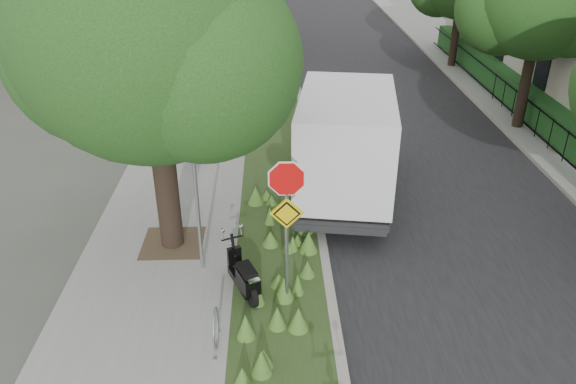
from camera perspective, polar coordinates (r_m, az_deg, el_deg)
name	(u,v)px	position (r m, az deg, el deg)	size (l,w,h in m)	color
ground	(360,324)	(11.19, 7.35, -13.19)	(120.00, 120.00, 0.00)	#4C5147
sidewalk_near	(197,131)	(19.86, -9.24, 6.13)	(3.50, 60.00, 0.12)	gray
verge	(276,130)	(19.69, -1.24, 6.30)	(2.00, 60.00, 0.12)	#2A431C
kerb_near	(305,130)	(19.72, 1.69, 6.35)	(0.20, 60.00, 0.13)	#9E9991
road	(404,130)	(20.25, 11.68, 6.18)	(7.00, 60.00, 0.01)	black
kerb_far	(502,127)	(21.31, 20.95, 6.15)	(0.20, 60.00, 0.13)	#9E9991
footpath_far	(550,127)	(22.02, 25.06, 6.01)	(3.20, 60.00, 0.12)	gray
street_tree_main	(146,40)	(11.70, -14.20, 14.71)	(6.21, 5.54, 7.66)	black
bare_post	(196,186)	(11.46, -9.35, 0.58)	(0.08, 0.08, 4.00)	#A5A8AD
bike_hoop	(216,329)	(10.34, -7.35, -13.62)	(0.06, 0.78, 0.77)	#A5A8AD
sign_assembly	(287,205)	(10.19, -0.14, -1.38)	(0.94, 0.08, 3.22)	#A5A8AD
fence_far	(525,111)	(21.39, 22.97, 7.60)	(0.04, 24.00, 1.00)	black
hedge_far	(545,111)	(21.69, 24.66, 7.52)	(1.00, 24.00, 1.10)	#184519
far_tree_b	(540,0)	(20.48, 24.20, 17.37)	(4.83, 4.31, 6.56)	black
scooter_near	(245,280)	(11.43, -4.39, -8.88)	(0.75, 1.49, 0.75)	black
box_truck	(346,138)	(14.84, 5.91, 5.45)	(3.03, 5.95, 2.57)	#262628
utility_cabinet	(198,139)	(17.45, -9.16, 5.33)	(0.97, 0.68, 1.25)	#262628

